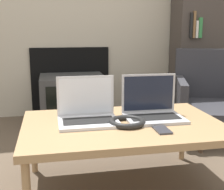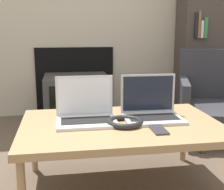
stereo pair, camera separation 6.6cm
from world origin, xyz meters
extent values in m
cube|color=black|center=(-0.17, 1.95, 0.34)|extent=(0.79, 0.03, 0.69)
cube|color=#9E7A51|center=(0.00, 0.34, 0.36)|extent=(1.05, 0.70, 0.04)
cylinder|color=#9E7A51|center=(-0.49, 0.65, 0.17)|extent=(0.04, 0.04, 0.35)
cylinder|color=#9E7A51|center=(0.49, 0.65, 0.17)|extent=(0.04, 0.04, 0.35)
cube|color=silver|center=(-0.18, 0.36, 0.39)|extent=(0.32, 0.24, 0.02)
cube|color=black|center=(-0.18, 0.36, 0.40)|extent=(0.27, 0.14, 0.00)
cube|color=silver|center=(-0.18, 0.48, 0.51)|extent=(0.32, 0.01, 0.22)
cube|color=white|center=(-0.18, 0.47, 0.51)|extent=(0.29, 0.00, 0.20)
cube|color=#B2B2B7|center=(0.18, 0.36, 0.39)|extent=(0.32, 0.25, 0.02)
cube|color=black|center=(0.18, 0.36, 0.40)|extent=(0.27, 0.14, 0.00)
cube|color=#B2B2B7|center=(0.18, 0.48, 0.51)|extent=(0.32, 0.01, 0.22)
cube|color=black|center=(0.18, 0.47, 0.51)|extent=(0.29, 0.01, 0.20)
torus|color=black|center=(0.01, 0.30, 0.40)|extent=(0.19, 0.19, 0.03)
cube|color=#333338|center=(0.16, 0.17, 0.39)|extent=(0.07, 0.12, 0.01)
cube|color=#383838|center=(-0.17, 1.69, 0.22)|extent=(0.60, 0.51, 0.44)
cube|color=black|center=(-0.17, 1.43, 0.22)|extent=(0.49, 0.01, 0.34)
cube|color=#2D2D33|center=(0.92, 1.02, 0.23)|extent=(0.79, 0.84, 0.08)
cube|color=#2D2D33|center=(1.02, 1.30, 0.49)|extent=(0.60, 0.29, 0.43)
cube|color=#2D2D33|center=(0.66, 1.11, 0.37)|extent=(0.25, 0.60, 0.20)
cylinder|color=#4C3828|center=(0.67, 0.73, 0.10)|extent=(0.04, 0.04, 0.19)
cylinder|color=#4C3828|center=(0.67, 1.31, 0.10)|extent=(0.04, 0.04, 0.19)
cylinder|color=#4C3828|center=(1.18, 1.31, 0.10)|extent=(0.04, 0.04, 0.19)
cube|color=#3F3833|center=(1.19, 1.79, 0.71)|extent=(0.61, 0.30, 1.42)
cube|color=black|center=(0.97, 1.63, 0.90)|extent=(0.02, 0.02, 0.24)
cube|color=brown|center=(1.00, 1.63, 0.91)|extent=(0.02, 0.02, 0.25)
cube|color=silver|center=(1.03, 1.63, 0.86)|extent=(0.02, 0.02, 0.16)
cube|color=#337F42|center=(1.07, 1.63, 0.88)|extent=(0.03, 0.02, 0.19)
camera|label=1|loc=(-0.37, -1.21, 0.87)|focal=50.00mm
camera|label=2|loc=(-0.31, -1.22, 0.87)|focal=50.00mm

